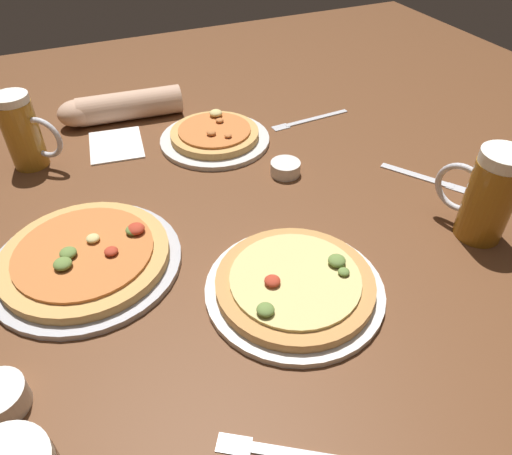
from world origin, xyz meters
name	(u,v)px	position (x,y,z in m)	size (l,w,h in m)	color
ground_plane	(256,241)	(0.00, 0.00, -0.01)	(2.40, 2.40, 0.03)	brown
pizza_plate_near	(293,286)	(0.00, -0.16, 0.02)	(0.30, 0.30, 0.05)	silver
pizza_plate_far	(215,136)	(0.05, 0.36, 0.02)	(0.27, 0.27, 0.05)	silver
pizza_plate_side	(86,258)	(-0.31, 0.05, 0.02)	(0.33, 0.33, 0.05)	#B2B2B7
beer_mug_dark	(488,195)	(0.39, -0.16, 0.09)	(0.09, 0.14, 0.18)	#9E6619
beer_mug_pale	(24,132)	(-0.36, 0.44, 0.08)	(0.12, 0.11, 0.17)	#B27A23
ramekin_butter	(285,168)	(0.15, 0.17, 0.01)	(0.07, 0.07, 0.03)	silver
napkin_folded	(116,144)	(-0.18, 0.44, 0.00)	(0.12, 0.15, 0.01)	white
fork_left	(300,455)	(-0.12, -0.40, 0.00)	(0.20, 0.14, 0.01)	silver
fork_spare	(309,120)	(0.32, 0.37, 0.00)	(0.23, 0.03, 0.01)	silver
knife_spare	(428,178)	(0.42, 0.02, 0.00)	(0.13, 0.19, 0.01)	silver
diner_arm	(116,107)	(-0.14, 0.57, 0.04)	(0.32, 0.10, 0.07)	tan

